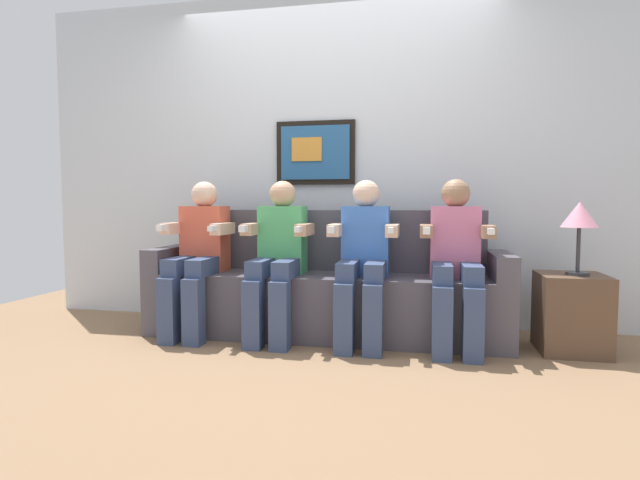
% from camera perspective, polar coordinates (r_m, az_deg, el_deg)
% --- Properties ---
extents(ground_plane, '(6.42, 6.42, 0.00)m').
position_cam_1_polar(ground_plane, '(3.37, -0.52, -12.13)').
color(ground_plane, '#8C6B4C').
extents(back_wall_assembly, '(4.94, 0.10, 2.60)m').
position_cam_1_polar(back_wall_assembly, '(4.01, 1.72, 9.23)').
color(back_wall_assembly, silver).
rests_on(back_wall_assembly, ground_plane).
extents(couch, '(2.54, 0.58, 0.90)m').
position_cam_1_polar(couch, '(3.62, 0.56, -5.94)').
color(couch, '#514C56').
rests_on(couch, ground_plane).
extents(person_leftmost, '(0.46, 0.56, 1.11)m').
position_cam_1_polar(person_leftmost, '(3.69, -13.75, -1.25)').
color(person_leftmost, '#D8593F').
rests_on(person_leftmost, ground_plane).
extents(person_left_center, '(0.46, 0.56, 1.11)m').
position_cam_1_polar(person_left_center, '(3.48, -4.81, -1.46)').
color(person_left_center, '#4CB266').
rests_on(person_left_center, ground_plane).
extents(person_right_center, '(0.46, 0.56, 1.11)m').
position_cam_1_polar(person_right_center, '(3.36, 5.03, -1.66)').
color(person_right_center, '#3F72CC').
rests_on(person_right_center, ground_plane).
extents(person_rightmost, '(0.46, 0.56, 1.11)m').
position_cam_1_polar(person_rightmost, '(3.35, 15.26, -1.81)').
color(person_rightmost, pink).
rests_on(person_rightmost, ground_plane).
extents(side_table_right, '(0.40, 0.40, 0.50)m').
position_cam_1_polar(side_table_right, '(3.59, 26.79, -7.48)').
color(side_table_right, brown).
rests_on(side_table_right, ground_plane).
extents(table_lamp, '(0.22, 0.22, 0.46)m').
position_cam_1_polar(table_lamp, '(3.50, 27.54, 2.25)').
color(table_lamp, '#333338').
rests_on(table_lamp, side_table_right).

